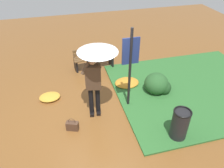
% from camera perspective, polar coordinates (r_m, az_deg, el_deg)
% --- Properties ---
extents(ground_plane, '(18.00, 18.00, 0.00)m').
position_cam_1_polar(ground_plane, '(5.92, -3.81, -9.09)').
color(ground_plane, brown).
extents(grass_verge, '(4.80, 4.00, 0.05)m').
position_cam_1_polar(grass_verge, '(7.38, 20.15, -1.01)').
color(grass_verge, '#2D662D').
rests_on(grass_verge, ground_plane).
extents(person_with_umbrella, '(0.96, 0.96, 2.04)m').
position_cam_1_polar(person_with_umbrella, '(5.20, -4.27, 5.43)').
color(person_with_umbrella, black).
rests_on(person_with_umbrella, ground_plane).
extents(info_sign_post, '(0.44, 0.07, 2.30)m').
position_cam_1_polar(info_sign_post, '(5.53, 4.77, 6.12)').
color(info_sign_post, black).
rests_on(info_sign_post, ground_plane).
extents(handbag, '(0.33, 0.24, 0.37)m').
position_cam_1_polar(handbag, '(5.65, -10.24, -10.62)').
color(handbag, '#4C3323').
rests_on(handbag, ground_plane).
extents(park_bench, '(1.40, 0.55, 0.75)m').
position_cam_1_polar(park_bench, '(7.85, -4.87, 6.80)').
color(park_bench, black).
rests_on(park_bench, ground_plane).
extents(trash_bin, '(0.42, 0.42, 0.83)m').
position_cam_1_polar(trash_bin, '(5.41, 17.17, -10.02)').
color(trash_bin, black).
rests_on(trash_bin, ground_plane).
extents(shrub_cluster, '(0.79, 0.72, 0.65)m').
position_cam_1_polar(shrub_cluster, '(6.75, 11.79, -0.09)').
color(shrub_cluster, '#285628').
rests_on(shrub_cluster, ground_plane).
extents(leaf_pile_by_bench, '(0.61, 0.49, 0.13)m').
position_cam_1_polar(leaf_pile_by_bench, '(6.76, -15.86, -3.23)').
color(leaf_pile_by_bench, gold).
rests_on(leaf_pile_by_bench, ground_plane).
extents(leaf_pile_far_path, '(0.78, 0.62, 0.17)m').
position_cam_1_polar(leaf_pile_far_path, '(7.08, 3.88, 0.35)').
color(leaf_pile_far_path, '#C68428').
rests_on(leaf_pile_far_path, ground_plane).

